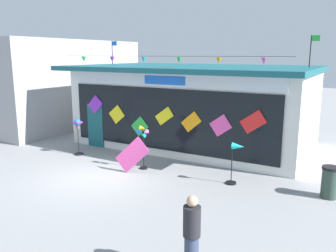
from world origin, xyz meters
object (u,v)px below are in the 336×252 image
at_px(kite_shop_building, 195,105).
at_px(wind_spinner_left, 143,138).
at_px(wind_spinner_center_left, 236,156).
at_px(person_near_camera, 192,236).
at_px(display_kite_on_ground, 132,155).
at_px(trash_bin, 330,182).
at_px(wind_spinner_far_left, 78,129).

height_order(kite_shop_building, wind_spinner_left, kite_shop_building).
xyz_separation_m(wind_spinner_left, wind_spinner_center_left, (3.55, 0.19, -0.21)).
distance_m(person_near_camera, display_kite_on_ground, 6.33).
bearing_deg(trash_bin, display_kite_on_ground, -170.31).
bearing_deg(display_kite_on_ground, wind_spinner_center_left, 11.38).
height_order(kite_shop_building, wind_spinner_center_left, kite_shop_building).
height_order(wind_spinner_far_left, wind_spinner_left, wind_spinner_left).
relative_size(person_near_camera, display_kite_on_ground, 1.34).
height_order(kite_shop_building, trash_bin, kite_shop_building).
xyz_separation_m(wind_spinner_far_left, display_kite_on_ground, (3.38, -0.75, -0.46)).
height_order(wind_spinner_far_left, wind_spinner_center_left, wind_spinner_far_left).
distance_m(person_near_camera, trash_bin, 5.84).
bearing_deg(wind_spinner_far_left, trash_bin, 2.05).
relative_size(person_near_camera, trash_bin, 1.72).
xyz_separation_m(kite_shop_building, wind_spinner_left, (0.01, -4.49, -0.69)).
bearing_deg(wind_spinner_far_left, kite_shop_building, 50.98).
relative_size(kite_shop_building, display_kite_on_ground, 8.64).
bearing_deg(trash_bin, kite_shop_building, 148.35).
distance_m(wind_spinner_far_left, wind_spinner_center_left, 7.03).
bearing_deg(wind_spinner_left, wind_spinner_far_left, 176.65).
height_order(wind_spinner_left, display_kite_on_ground, wind_spinner_left).
bearing_deg(wind_spinner_center_left, display_kite_on_ground, -168.62).
xyz_separation_m(wind_spinner_far_left, trash_bin, (9.85, 0.35, -0.64)).
bearing_deg(person_near_camera, wind_spinner_far_left, 111.84).
xyz_separation_m(kite_shop_building, display_kite_on_ground, (-0.10, -5.04, -1.21)).
relative_size(wind_spinner_center_left, trash_bin, 1.47).
distance_m(kite_shop_building, wind_spinner_center_left, 5.66).
xyz_separation_m(wind_spinner_center_left, person_near_camera, (0.89, -5.13, -0.13)).
relative_size(kite_shop_building, wind_spinner_center_left, 7.54).
bearing_deg(wind_spinner_far_left, person_near_camera, -33.02).
xyz_separation_m(wind_spinner_left, person_near_camera, (4.44, -4.95, -0.34)).
bearing_deg(display_kite_on_ground, person_near_camera, -44.03).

